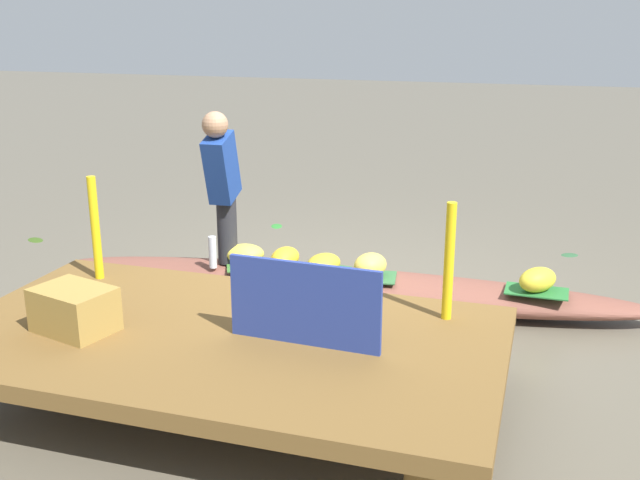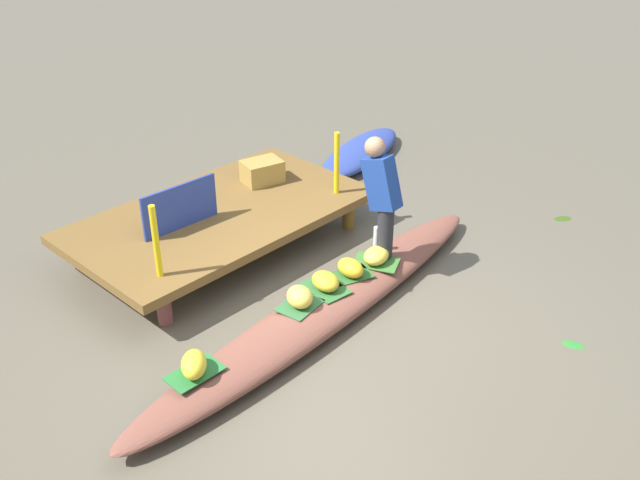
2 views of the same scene
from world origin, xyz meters
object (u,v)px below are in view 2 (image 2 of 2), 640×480
at_px(banana_bunch_0, 194,364).
at_px(water_bottle, 376,238).
at_px(vendor_person, 382,192).
at_px(banana_bunch_4, 376,256).
at_px(market_banner, 180,207).
at_px(produce_crate, 262,171).
at_px(banana_bunch_2, 350,268).
at_px(vendor_boat, 325,308).
at_px(banana_bunch_3, 300,297).
at_px(banana_bunch_1, 325,281).
at_px(moored_boat, 361,152).

xyz_separation_m(banana_bunch_0, water_bottle, (2.49, 0.20, 0.03)).
bearing_deg(vendor_person, banana_bunch_4, -150.63).
height_order(market_banner, produce_crate, market_banner).
height_order(banana_bunch_4, water_bottle, water_bottle).
bearing_deg(produce_crate, banana_bunch_0, -142.26).
bearing_deg(produce_crate, water_bottle, -91.25).
relative_size(banana_bunch_2, banana_bunch_4, 0.94).
bearing_deg(banana_bunch_2, market_banner, 113.33).
xyz_separation_m(banana_bunch_0, market_banner, (1.21, 1.74, 0.33)).
height_order(vendor_person, market_banner, vendor_person).
bearing_deg(vendor_boat, vendor_person, 4.04).
xyz_separation_m(banana_bunch_2, market_banner, (-0.72, 1.68, 0.34)).
height_order(vendor_boat, banana_bunch_4, banana_bunch_4).
xyz_separation_m(banana_bunch_4, water_bottle, (0.20, 0.17, 0.05)).
relative_size(banana_bunch_2, banana_bunch_3, 1.04).
xyz_separation_m(vendor_boat, vendor_person, (0.93, 0.12, 0.83)).
bearing_deg(banana_bunch_0, banana_bunch_1, 2.96).
xyz_separation_m(banana_bunch_1, water_bottle, (0.89, 0.12, 0.05)).
bearing_deg(banana_bunch_3, vendor_boat, -14.91).
xyz_separation_m(banana_bunch_2, water_bottle, (0.56, 0.14, 0.04)).
bearing_deg(market_banner, vendor_person, -50.41).
relative_size(banana_bunch_0, market_banner, 0.37).
distance_m(vendor_boat, banana_bunch_3, 0.35).
relative_size(banana_bunch_0, banana_bunch_1, 1.02).
distance_m(banana_bunch_3, banana_bunch_4, 1.05).
xyz_separation_m(banana_bunch_2, vendor_person, (0.50, 0.05, 0.61)).
distance_m(banana_bunch_3, market_banner, 1.71).
bearing_deg(water_bottle, market_banner, 129.93).
xyz_separation_m(banana_bunch_1, banana_bunch_4, (0.68, -0.05, 0.00)).
relative_size(vendor_boat, banana_bunch_1, 15.29).
distance_m(banana_bunch_0, banana_bunch_2, 1.93).
bearing_deg(banana_bunch_0, market_banner, 55.23).
bearing_deg(moored_boat, banana_bunch_1, -159.29).
bearing_deg(vendor_person, vendor_boat, -172.43).
height_order(banana_bunch_1, banana_bunch_3, banana_bunch_3).
relative_size(banana_bunch_1, vendor_person, 0.25).
distance_m(moored_boat, banana_bunch_4, 3.14).
distance_m(banana_bunch_1, banana_bunch_2, 0.33).
distance_m(banana_bunch_1, banana_bunch_4, 0.69).
height_order(banana_bunch_0, banana_bunch_4, banana_bunch_0).
relative_size(banana_bunch_0, vendor_person, 0.26).
bearing_deg(banana_bunch_3, banana_bunch_4, -1.29).
bearing_deg(produce_crate, market_banner, -170.60).
distance_m(vendor_boat, moored_boat, 3.77).
xyz_separation_m(vendor_person, produce_crate, (0.10, 1.85, -0.39)).
bearing_deg(banana_bunch_3, market_banner, 91.00).
xyz_separation_m(banana_bunch_1, banana_bunch_3, (-0.37, -0.03, 0.02)).
xyz_separation_m(market_banner, produce_crate, (1.32, 0.22, -0.11)).
height_order(water_bottle, market_banner, market_banner).
relative_size(banana_bunch_0, produce_crate, 0.73).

